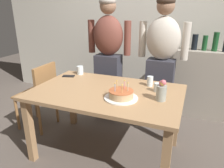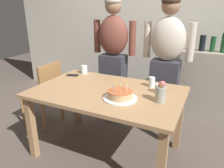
{
  "view_description": "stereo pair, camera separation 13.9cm",
  "coord_description": "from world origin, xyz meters",
  "px_view_note": "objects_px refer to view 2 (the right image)",
  "views": [
    {
      "loc": [
        0.79,
        -1.84,
        1.54
      ],
      "look_at": [
        0.08,
        -0.05,
        0.84
      ],
      "focal_mm": 34.21,
      "sensor_mm": 36.0,
      "label": 1
    },
    {
      "loc": [
        0.92,
        -1.79,
        1.54
      ],
      "look_at": [
        0.08,
        -0.05,
        0.84
      ],
      "focal_mm": 34.21,
      "sensor_mm": 36.0,
      "label": 2
    }
  ],
  "objects_px": {
    "water_glass_side": "(158,89)",
    "flower_vase": "(161,92)",
    "water_glass_near": "(152,82)",
    "dining_chair": "(46,90)",
    "water_glass_far": "(84,70)",
    "person_woman_cardigan": "(166,64)",
    "person_man_bearded": "(113,58)",
    "cell_phone": "(72,75)",
    "birthday_cake": "(120,95)"
  },
  "relations": [
    {
      "from": "person_man_bearded",
      "to": "person_woman_cardigan",
      "type": "height_order",
      "value": "same"
    },
    {
      "from": "person_man_bearded",
      "to": "flower_vase",
      "type": "bearing_deg",
      "value": 135.8
    },
    {
      "from": "flower_vase",
      "to": "dining_chair",
      "type": "xyz_separation_m",
      "value": [
        -1.55,
        0.22,
        -0.32
      ]
    },
    {
      "from": "birthday_cake",
      "to": "water_glass_near",
      "type": "height_order",
      "value": "birthday_cake"
    },
    {
      "from": "water_glass_near",
      "to": "dining_chair",
      "type": "distance_m",
      "value": 1.41
    },
    {
      "from": "cell_phone",
      "to": "flower_vase",
      "type": "relative_size",
      "value": 0.72
    },
    {
      "from": "water_glass_far",
      "to": "flower_vase",
      "type": "relative_size",
      "value": 0.52
    },
    {
      "from": "water_glass_side",
      "to": "flower_vase",
      "type": "distance_m",
      "value": 0.22
    },
    {
      "from": "water_glass_side",
      "to": "cell_phone",
      "type": "bearing_deg",
      "value": 174.96
    },
    {
      "from": "water_glass_side",
      "to": "flower_vase",
      "type": "xyz_separation_m",
      "value": [
        0.07,
        -0.2,
        0.05
      ]
    },
    {
      "from": "water_glass_side",
      "to": "cell_phone",
      "type": "distance_m",
      "value": 1.1
    },
    {
      "from": "person_woman_cardigan",
      "to": "dining_chair",
      "type": "relative_size",
      "value": 1.9
    },
    {
      "from": "flower_vase",
      "to": "dining_chair",
      "type": "distance_m",
      "value": 1.6
    },
    {
      "from": "birthday_cake",
      "to": "person_man_bearded",
      "type": "relative_size",
      "value": 0.19
    },
    {
      "from": "dining_chair",
      "to": "birthday_cake",
      "type": "bearing_deg",
      "value": 75.43
    },
    {
      "from": "birthday_cake",
      "to": "person_woman_cardigan",
      "type": "xyz_separation_m",
      "value": [
        0.2,
        0.94,
        0.1
      ]
    },
    {
      "from": "cell_phone",
      "to": "person_man_bearded",
      "type": "height_order",
      "value": "person_man_bearded"
    },
    {
      "from": "birthday_cake",
      "to": "dining_chair",
      "type": "relative_size",
      "value": 0.36
    },
    {
      "from": "dining_chair",
      "to": "flower_vase",
      "type": "bearing_deg",
      "value": 82.05
    },
    {
      "from": "dining_chair",
      "to": "water_glass_side",
      "type": "bearing_deg",
      "value": 89.47
    },
    {
      "from": "water_glass_near",
      "to": "dining_chair",
      "type": "bearing_deg",
      "value": -175.03
    },
    {
      "from": "dining_chair",
      "to": "person_man_bearded",
      "type": "bearing_deg",
      "value": 132.38
    },
    {
      "from": "water_glass_far",
      "to": "water_glass_side",
      "type": "relative_size",
      "value": 1.17
    },
    {
      "from": "water_glass_far",
      "to": "flower_vase",
      "type": "bearing_deg",
      "value": -21.85
    },
    {
      "from": "cell_phone",
      "to": "person_woman_cardigan",
      "type": "height_order",
      "value": "person_woman_cardigan"
    },
    {
      "from": "water_glass_side",
      "to": "water_glass_far",
      "type": "bearing_deg",
      "value": 167.15
    },
    {
      "from": "birthday_cake",
      "to": "person_man_bearded",
      "type": "height_order",
      "value": "person_man_bearded"
    },
    {
      "from": "water_glass_near",
      "to": "cell_phone",
      "type": "bearing_deg",
      "value": -177.87
    },
    {
      "from": "water_glass_near",
      "to": "water_glass_far",
      "type": "height_order",
      "value": "water_glass_near"
    },
    {
      "from": "water_glass_side",
      "to": "person_woman_cardigan",
      "type": "xyz_separation_m",
      "value": [
        -0.07,
        0.64,
        0.09
      ]
    },
    {
      "from": "water_glass_near",
      "to": "cell_phone",
      "type": "height_order",
      "value": "water_glass_near"
    },
    {
      "from": "water_glass_far",
      "to": "person_woman_cardigan",
      "type": "relative_size",
      "value": 0.06
    },
    {
      "from": "cell_phone",
      "to": "dining_chair",
      "type": "xyz_separation_m",
      "value": [
        -0.38,
        -0.08,
        -0.23
      ]
    },
    {
      "from": "water_glass_side",
      "to": "dining_chair",
      "type": "height_order",
      "value": "dining_chair"
    },
    {
      "from": "person_man_bearded",
      "to": "water_glass_side",
      "type": "bearing_deg",
      "value": 141.18
    },
    {
      "from": "water_glass_near",
      "to": "person_woman_cardigan",
      "type": "xyz_separation_m",
      "value": [
        0.03,
        0.5,
        0.08
      ]
    },
    {
      "from": "flower_vase",
      "to": "person_woman_cardigan",
      "type": "distance_m",
      "value": 0.85
    },
    {
      "from": "cell_phone",
      "to": "person_woman_cardigan",
      "type": "distance_m",
      "value": 1.16
    },
    {
      "from": "flower_vase",
      "to": "dining_chair",
      "type": "relative_size",
      "value": 0.23
    },
    {
      "from": "water_glass_side",
      "to": "person_woman_cardigan",
      "type": "bearing_deg",
      "value": 96.54
    },
    {
      "from": "flower_vase",
      "to": "person_woman_cardigan",
      "type": "height_order",
      "value": "person_woman_cardigan"
    },
    {
      "from": "water_glass_far",
      "to": "person_man_bearded",
      "type": "xyz_separation_m",
      "value": [
        0.21,
        0.41,
        0.08
      ]
    },
    {
      "from": "dining_chair",
      "to": "water_glass_near",
      "type": "bearing_deg",
      "value": 94.97
    },
    {
      "from": "water_glass_far",
      "to": "water_glass_side",
      "type": "height_order",
      "value": "water_glass_far"
    },
    {
      "from": "water_glass_side",
      "to": "person_woman_cardigan",
      "type": "height_order",
      "value": "person_woman_cardigan"
    },
    {
      "from": "water_glass_near",
      "to": "person_woman_cardigan",
      "type": "distance_m",
      "value": 0.51
    },
    {
      "from": "water_glass_side",
      "to": "person_man_bearded",
      "type": "distance_m",
      "value": 1.02
    },
    {
      "from": "water_glass_near",
      "to": "birthday_cake",
      "type": "bearing_deg",
      "value": -112.05
    },
    {
      "from": "person_man_bearded",
      "to": "dining_chair",
      "type": "relative_size",
      "value": 1.9
    },
    {
      "from": "person_man_bearded",
      "to": "dining_chair",
      "type": "xyz_separation_m",
      "value": [
        -0.68,
        -0.62,
        -0.36
      ]
    }
  ]
}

